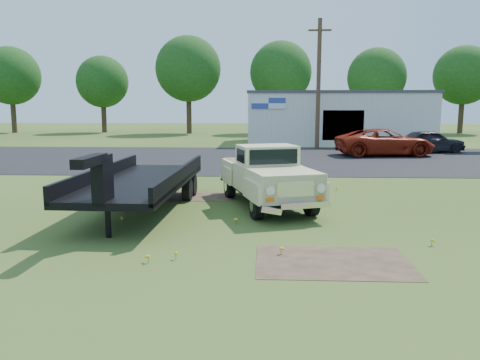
# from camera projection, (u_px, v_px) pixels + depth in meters

# --- Properties ---
(ground) EXTENTS (140.00, 140.00, 0.00)m
(ground) POSITION_uv_depth(u_px,v_px,m) (258.00, 223.00, 12.15)
(ground) COLOR #394E19
(ground) RESTS_ON ground
(asphalt_lot) EXTENTS (90.00, 14.00, 0.02)m
(asphalt_lot) POSITION_uv_depth(u_px,v_px,m) (261.00, 159.00, 26.95)
(asphalt_lot) COLOR black
(asphalt_lot) RESTS_ON ground
(dirt_patch_a) EXTENTS (3.00, 2.00, 0.01)m
(dirt_patch_a) POSITION_uv_depth(u_px,v_px,m) (333.00, 262.00, 9.12)
(dirt_patch_a) COLOR #443224
(dirt_patch_a) RESTS_ON ground
(dirt_patch_b) EXTENTS (2.20, 1.60, 0.01)m
(dirt_patch_b) POSITION_uv_depth(u_px,v_px,m) (200.00, 197.00, 15.70)
(dirt_patch_b) COLOR #443224
(dirt_patch_b) RESTS_ON ground
(commercial_building) EXTENTS (14.20, 8.20, 4.15)m
(commercial_building) POSITION_uv_depth(u_px,v_px,m) (335.00, 117.00, 38.16)
(commercial_building) COLOR beige
(commercial_building) RESTS_ON ground
(utility_pole_mid) EXTENTS (1.60, 0.30, 9.00)m
(utility_pole_mid) POSITION_uv_depth(u_px,v_px,m) (318.00, 83.00, 32.94)
(utility_pole_mid) COLOR #482E21
(utility_pole_mid) RESTS_ON ground
(treeline_a) EXTENTS (6.40, 6.40, 9.52)m
(treeline_a) POSITION_uv_depth(u_px,v_px,m) (11.00, 76.00, 51.97)
(treeline_a) COLOR #3C2C1B
(treeline_a) RESTS_ON ground
(treeline_b) EXTENTS (5.76, 5.76, 8.57)m
(treeline_b) POSITION_uv_depth(u_px,v_px,m) (102.00, 82.00, 52.58)
(treeline_b) COLOR #3C2C1B
(treeline_b) RESTS_ON ground
(treeline_c) EXTENTS (7.04, 7.04, 10.47)m
(treeline_c) POSITION_uv_depth(u_px,v_px,m) (188.00, 69.00, 50.41)
(treeline_c) COLOR #3C2C1B
(treeline_c) RESTS_ON ground
(treeline_d) EXTENTS (6.72, 6.72, 10.00)m
(treeline_d) POSITION_uv_depth(u_px,v_px,m) (281.00, 72.00, 50.97)
(treeline_d) COLOR #3C2C1B
(treeline_d) RESTS_ON ground
(treeline_e) EXTENTS (6.08, 6.08, 9.04)m
(treeline_e) POSITION_uv_depth(u_px,v_px,m) (377.00, 77.00, 49.10)
(treeline_e) COLOR #3C2C1B
(treeline_e) RESTS_ON ground
(treeline_f) EXTENTS (6.40, 6.40, 9.52)m
(treeline_f) POSITION_uv_depth(u_px,v_px,m) (464.00, 75.00, 51.03)
(treeline_f) COLOR #3C2C1B
(treeline_f) RESTS_ON ground
(vintage_pickup_truck) EXTENTS (3.43, 5.49, 1.86)m
(vintage_pickup_truck) POSITION_uv_depth(u_px,v_px,m) (267.00, 176.00, 14.15)
(vintage_pickup_truck) COLOR #CBC488
(vintage_pickup_truck) RESTS_ON ground
(flatbed_trailer) EXTENTS (2.60, 7.40, 2.00)m
(flatbed_trailer) POSITION_uv_depth(u_px,v_px,m) (141.00, 177.00, 13.44)
(flatbed_trailer) COLOR black
(flatbed_trailer) RESTS_ON ground
(red_pickup) EXTENTS (6.14, 3.41, 1.62)m
(red_pickup) POSITION_uv_depth(u_px,v_px,m) (385.00, 143.00, 28.39)
(red_pickup) COLOR maroon
(red_pickup) RESTS_ON ground
(dark_sedan) EXTENTS (4.53, 2.41, 1.47)m
(dark_sedan) POSITION_uv_depth(u_px,v_px,m) (430.00, 141.00, 30.32)
(dark_sedan) COLOR black
(dark_sedan) RESTS_ON ground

